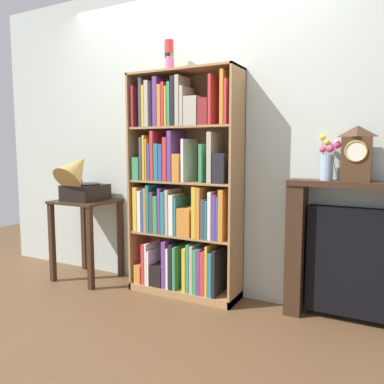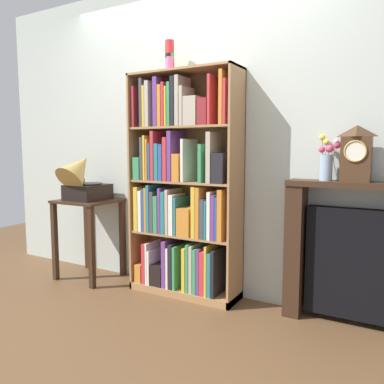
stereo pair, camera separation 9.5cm
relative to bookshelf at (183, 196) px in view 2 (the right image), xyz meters
name	(u,v)px [view 2 (the right image)]	position (x,y,z in m)	size (l,w,h in m)	color
ground_plane	(177,299)	(0.01, -0.11, -0.84)	(7.75, 6.40, 0.02)	brown
wall_back	(213,136)	(0.17, 0.20, 0.48)	(4.75, 0.08, 2.63)	beige
bookshelf	(183,196)	(0.00, 0.00, 0.00)	(0.94, 0.30, 1.83)	#A87A4C
cup_stack	(170,57)	(-0.14, 0.03, 1.13)	(0.08, 0.08, 0.26)	red
side_table_left	(89,221)	(-0.98, -0.08, -0.29)	(0.52, 0.48, 0.74)	#382316
gramophone	(82,179)	(-0.98, -0.14, 0.11)	(0.32, 0.48, 0.49)	black
fireplace_mantel	(355,256)	(1.32, 0.07, -0.34)	(0.93, 0.20, 0.99)	#382316
mantel_clock	(356,154)	(1.30, 0.05, 0.35)	(0.19, 0.12, 0.37)	#472D1C
flower_vase	(327,161)	(1.12, 0.06, 0.30)	(0.15, 0.15, 0.32)	#99B2D1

